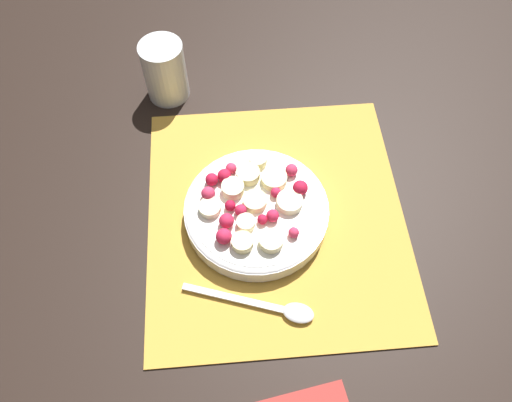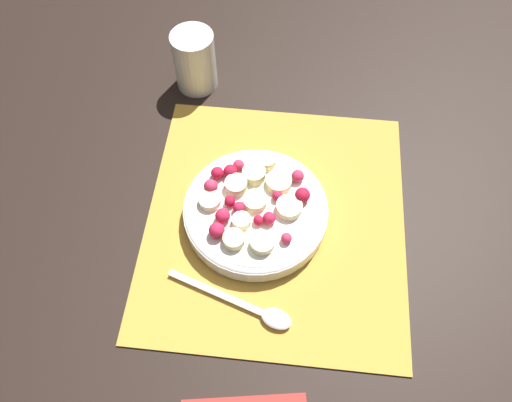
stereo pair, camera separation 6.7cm
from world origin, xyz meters
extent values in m
plane|color=black|center=(0.00, 0.00, 0.00)|extent=(3.00, 3.00, 0.00)
cube|color=gold|center=(0.00, 0.00, 0.00)|extent=(0.41, 0.37, 0.01)
cylinder|color=white|center=(0.00, -0.03, 0.02)|extent=(0.21, 0.21, 0.02)
torus|color=white|center=(0.00, -0.03, 0.03)|extent=(0.21, 0.21, 0.01)
cylinder|color=white|center=(0.00, -0.03, 0.03)|extent=(0.18, 0.18, 0.00)
cylinder|color=beige|center=(-0.04, 0.00, 0.04)|extent=(0.04, 0.04, 0.01)
cylinder|color=#F4EAB7|center=(0.00, 0.02, 0.04)|extent=(0.05, 0.05, 0.01)
cylinder|color=#F4EAB7|center=(-0.03, -0.06, 0.04)|extent=(0.03, 0.03, 0.01)
cylinder|color=#F4EAB7|center=(0.03, -0.05, 0.04)|extent=(0.03, 0.03, 0.01)
cylinder|color=beige|center=(-0.01, -0.03, 0.04)|extent=(0.04, 0.04, 0.01)
cylinder|color=#F4EAB7|center=(0.00, -0.09, 0.04)|extent=(0.04, 0.04, 0.01)
cylinder|color=beige|center=(0.06, -0.01, 0.04)|extent=(0.04, 0.04, 0.01)
cylinder|color=beige|center=(0.06, -0.05, 0.04)|extent=(0.03, 0.03, 0.01)
cylinder|color=beige|center=(-0.05, -0.04, 0.04)|extent=(0.04, 0.04, 0.01)
cylinder|color=beige|center=(-0.08, -0.02, 0.04)|extent=(0.04, 0.04, 0.01)
sphere|color=#D12347|center=(0.05, -0.08, 0.04)|extent=(0.02, 0.02, 0.02)
sphere|color=#DB3356|center=(0.05, 0.02, 0.04)|extent=(0.01, 0.01, 0.01)
sphere|color=red|center=(-0.02, 0.03, 0.04)|extent=(0.02, 0.02, 0.02)
sphere|color=#D12347|center=(0.03, -0.07, 0.04)|extent=(0.02, 0.02, 0.02)
sphere|color=#DB3356|center=(-0.02, -0.10, 0.04)|extent=(0.02, 0.02, 0.02)
sphere|color=red|center=(-0.04, -0.09, 0.04)|extent=(0.02, 0.02, 0.02)
sphere|color=red|center=(0.03, -0.02, 0.04)|extent=(0.01, 0.01, 0.01)
sphere|color=#D12347|center=(0.02, -0.01, 0.04)|extent=(0.02, 0.02, 0.02)
sphere|color=red|center=(-0.05, -0.07, 0.04)|extent=(0.02, 0.02, 0.02)
sphere|color=#DB3356|center=(-0.05, 0.03, 0.04)|extent=(0.02, 0.02, 0.02)
sphere|color=#D12347|center=(0.01, -0.05, 0.04)|extent=(0.02, 0.02, 0.02)
sphere|color=#B21433|center=(0.00, -0.07, 0.04)|extent=(0.02, 0.02, 0.02)
sphere|color=#D12347|center=(-0.02, 0.00, 0.04)|extent=(0.01, 0.01, 0.01)
sphere|color=#DB3356|center=(-0.06, -0.06, 0.04)|extent=(0.02, 0.02, 0.02)
cube|color=silver|center=(0.12, -0.07, 0.01)|extent=(0.05, 0.13, 0.00)
ellipsoid|color=silver|center=(0.15, 0.01, 0.01)|extent=(0.04, 0.05, 0.01)
cylinder|color=white|center=(-0.26, -0.16, 0.05)|extent=(0.07, 0.07, 0.10)
camera|label=1|loc=(0.35, -0.06, 0.64)|focal=35.00mm
camera|label=2|loc=(0.35, 0.01, 0.64)|focal=35.00mm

